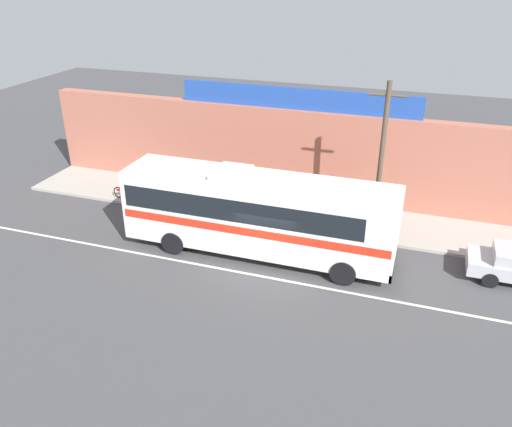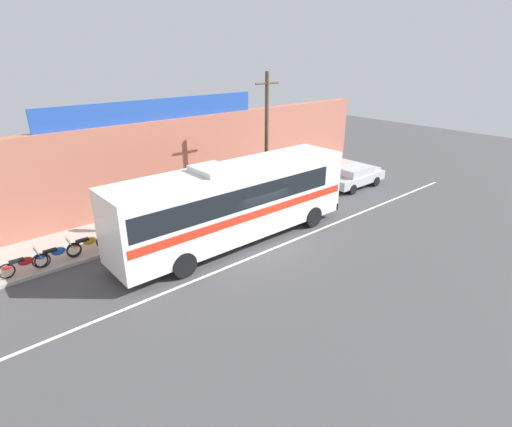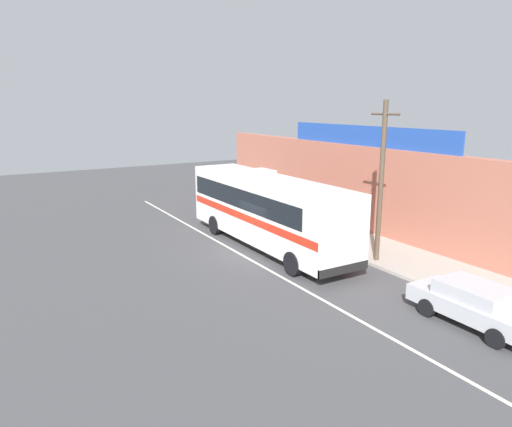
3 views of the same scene
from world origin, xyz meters
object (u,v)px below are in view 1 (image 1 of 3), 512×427
at_px(motorcycle_orange, 173,197).
at_px(pedestrian_far_right, 270,191).
at_px(intercity_bus, 256,211).
at_px(utility_pole, 381,161).
at_px(pedestrian_far_left, 317,198).
at_px(pedestrian_near_shop, 211,180).
at_px(motorcycle_red, 149,194).
at_px(motorcycle_green, 128,192).

bearing_deg(motorcycle_orange, pedestrian_far_right, 11.74).
relative_size(intercity_bus, utility_pole, 1.64).
relative_size(pedestrian_far_left, pedestrian_near_shop, 1.00).
xyz_separation_m(motorcycle_red, pedestrian_far_right, (6.27, 1.16, 0.59)).
height_order(utility_pole, pedestrian_far_right, utility_pole).
bearing_deg(motorcycle_green, intercity_bus, -19.63).
height_order(utility_pole, pedestrian_near_shop, utility_pole).
bearing_deg(pedestrian_near_shop, motorcycle_red, -149.01).
distance_m(motorcycle_orange, pedestrian_far_right, 5.09).
bearing_deg(pedestrian_far_right, pedestrian_near_shop, 171.27).
bearing_deg(utility_pole, pedestrian_far_right, 168.42).
height_order(motorcycle_green, motorcycle_orange, same).
relative_size(motorcycle_green, pedestrian_far_right, 1.09).
xyz_separation_m(pedestrian_near_shop, pedestrian_far_right, (3.45, -0.53, 0.09)).
distance_m(intercity_bus, motorcycle_green, 8.77).
height_order(utility_pole, pedestrian_far_left, utility_pole).
bearing_deg(pedestrian_near_shop, pedestrian_far_right, -8.73).
bearing_deg(pedestrian_far_left, pedestrian_near_shop, 176.16).
relative_size(motorcycle_orange, motorcycle_red, 0.96).
distance_m(pedestrian_far_left, pedestrian_near_shop, 5.83).
bearing_deg(utility_pole, pedestrian_near_shop, 169.53).
bearing_deg(intercity_bus, motorcycle_orange, 151.13).
bearing_deg(pedestrian_far_right, pedestrian_far_left, 3.38).
distance_m(motorcycle_red, pedestrian_far_right, 6.40).
bearing_deg(intercity_bus, motorcycle_red, 156.84).
bearing_deg(motorcycle_orange, pedestrian_near_shop, 46.22).
bearing_deg(pedestrian_far_left, intercity_bus, -111.93).
height_order(intercity_bus, motorcycle_green, intercity_bus).
relative_size(motorcycle_green, pedestrian_far_left, 1.18).
relative_size(utility_pole, motorcycle_red, 3.66).
bearing_deg(motorcycle_red, pedestrian_far_right, 10.47).
distance_m(motorcycle_orange, pedestrian_near_shop, 2.22).
distance_m(motorcycle_red, pedestrian_near_shop, 3.32).
height_order(intercity_bus, pedestrian_far_right, intercity_bus).
height_order(motorcycle_green, pedestrian_near_shop, pedestrian_near_shop).
distance_m(intercity_bus, motorcycle_orange, 6.57).
relative_size(motorcycle_green, motorcycle_red, 0.98).
bearing_deg(pedestrian_near_shop, motorcycle_green, -156.61).
bearing_deg(pedestrian_far_left, motorcycle_green, -172.18).
bearing_deg(motorcycle_red, pedestrian_far_left, 8.55).
bearing_deg(motorcycle_orange, intercity_bus, -28.87).
bearing_deg(motorcycle_green, motorcycle_orange, 4.17).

